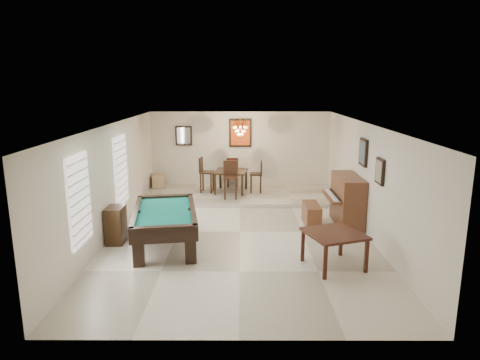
{
  "coord_description": "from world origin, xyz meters",
  "views": [
    {
      "loc": [
        0.03,
        -9.83,
        3.5
      ],
      "look_at": [
        0.0,
        0.6,
        1.15
      ],
      "focal_mm": 32.0,
      "sensor_mm": 36.0,
      "label": 1
    }
  ],
  "objects_px": {
    "dining_chair_south": "(230,180)",
    "chandelier": "(240,128)",
    "dining_chair_west": "(207,175)",
    "dining_chair_east": "(256,176)",
    "dining_table": "(231,179)",
    "corner_bench": "(158,181)",
    "upright_piano": "(341,201)",
    "dining_chair_north": "(232,172)",
    "piano_bench": "(312,214)",
    "pool_table": "(165,229)",
    "apothecary_chest": "(116,225)",
    "square_table": "(334,249)",
    "flower_vase": "(231,163)"
  },
  "relations": [
    {
      "from": "dining_chair_east",
      "to": "upright_piano",
      "type": "bearing_deg",
      "value": 38.0
    },
    {
      "from": "flower_vase",
      "to": "dining_chair_south",
      "type": "relative_size",
      "value": 0.2
    },
    {
      "from": "flower_vase",
      "to": "corner_bench",
      "type": "bearing_deg",
      "value": 166.39
    },
    {
      "from": "dining_chair_west",
      "to": "flower_vase",
      "type": "bearing_deg",
      "value": -79.72
    },
    {
      "from": "dining_chair_south",
      "to": "dining_chair_west",
      "type": "distance_m",
      "value": 1.08
    },
    {
      "from": "apothecary_chest",
      "to": "upright_piano",
      "type": "bearing_deg",
      "value": 13.49
    },
    {
      "from": "square_table",
      "to": "dining_chair_east",
      "type": "xyz_separation_m",
      "value": [
        -1.34,
        5.43,
        0.28
      ]
    },
    {
      "from": "square_table",
      "to": "dining_chair_north",
      "type": "xyz_separation_m",
      "value": [
        -2.1,
        6.2,
        0.27
      ]
    },
    {
      "from": "upright_piano",
      "to": "chandelier",
      "type": "relative_size",
      "value": 2.53
    },
    {
      "from": "dining_chair_south",
      "to": "dining_chair_east",
      "type": "distance_m",
      "value": 1.1
    },
    {
      "from": "dining_chair_south",
      "to": "chandelier",
      "type": "height_order",
      "value": "chandelier"
    },
    {
      "from": "upright_piano",
      "to": "square_table",
      "type": "bearing_deg",
      "value": -105.75
    },
    {
      "from": "dining_chair_north",
      "to": "dining_chair_west",
      "type": "distance_m",
      "value": 1.11
    },
    {
      "from": "dining_chair_west",
      "to": "corner_bench",
      "type": "xyz_separation_m",
      "value": [
        -1.69,
        0.62,
        -0.34
      ]
    },
    {
      "from": "upright_piano",
      "to": "dining_chair_west",
      "type": "height_order",
      "value": "upright_piano"
    },
    {
      "from": "dining_table",
      "to": "apothecary_chest",
      "type": "bearing_deg",
      "value": -120.77
    },
    {
      "from": "dining_table",
      "to": "corner_bench",
      "type": "relative_size",
      "value": 2.01
    },
    {
      "from": "dining_chair_south",
      "to": "dining_chair_east",
      "type": "bearing_deg",
      "value": 42.83
    },
    {
      "from": "upright_piano",
      "to": "dining_table",
      "type": "distance_m",
      "value": 4.06
    },
    {
      "from": "square_table",
      "to": "apothecary_chest",
      "type": "height_order",
      "value": "apothecary_chest"
    },
    {
      "from": "square_table",
      "to": "dining_chair_south",
      "type": "distance_m",
      "value": 5.14
    },
    {
      "from": "pool_table",
      "to": "apothecary_chest",
      "type": "xyz_separation_m",
      "value": [
        -1.15,
        0.23,
        0.01
      ]
    },
    {
      "from": "dining_table",
      "to": "dining_chair_north",
      "type": "relative_size",
      "value": 0.98
    },
    {
      "from": "piano_bench",
      "to": "pool_table",
      "type": "bearing_deg",
      "value": -156.11
    },
    {
      "from": "piano_bench",
      "to": "dining_chair_north",
      "type": "height_order",
      "value": "dining_chair_north"
    },
    {
      "from": "dining_chair_west",
      "to": "square_table",
      "type": "bearing_deg",
      "value": -143.99
    },
    {
      "from": "pool_table",
      "to": "square_table",
      "type": "height_order",
      "value": "pool_table"
    },
    {
      "from": "flower_vase",
      "to": "dining_chair_east",
      "type": "relative_size",
      "value": 0.22
    },
    {
      "from": "square_table",
      "to": "dining_chair_east",
      "type": "relative_size",
      "value": 1.0
    },
    {
      "from": "square_table",
      "to": "apothecary_chest",
      "type": "relative_size",
      "value": 1.22
    },
    {
      "from": "flower_vase",
      "to": "dining_chair_west",
      "type": "height_order",
      "value": "dining_chair_west"
    },
    {
      "from": "dining_chair_west",
      "to": "apothecary_chest",
      "type": "bearing_deg",
      "value": 165.35
    },
    {
      "from": "dining_chair_west",
      "to": "pool_table",
      "type": "bearing_deg",
      "value": -179.54
    },
    {
      "from": "flower_vase",
      "to": "apothecary_chest",
      "type": "bearing_deg",
      "value": -120.77
    },
    {
      "from": "dining_table",
      "to": "chandelier",
      "type": "distance_m",
      "value": 1.72
    },
    {
      "from": "dining_chair_west",
      "to": "dining_chair_east",
      "type": "bearing_deg",
      "value": -81.73
    },
    {
      "from": "apothecary_chest",
      "to": "chandelier",
      "type": "relative_size",
      "value": 1.39
    },
    {
      "from": "pool_table",
      "to": "square_table",
      "type": "distance_m",
      "value": 3.62
    },
    {
      "from": "flower_vase",
      "to": "dining_chair_south",
      "type": "bearing_deg",
      "value": -89.79
    },
    {
      "from": "dining_table",
      "to": "corner_bench",
      "type": "height_order",
      "value": "dining_table"
    },
    {
      "from": "dining_chair_east",
      "to": "chandelier",
      "type": "xyz_separation_m",
      "value": [
        -0.5,
        -0.22,
        1.57
      ]
    },
    {
      "from": "upright_piano",
      "to": "dining_chair_north",
      "type": "relative_size",
      "value": 1.52
    },
    {
      "from": "dining_chair_south",
      "to": "corner_bench",
      "type": "xyz_separation_m",
      "value": [
        -2.45,
        1.38,
        -0.34
      ]
    },
    {
      "from": "piano_bench",
      "to": "dining_table",
      "type": "height_order",
      "value": "dining_table"
    },
    {
      "from": "square_table",
      "to": "corner_bench",
      "type": "relative_size",
      "value": 2.08
    },
    {
      "from": "apothecary_chest",
      "to": "square_table",
      "type": "bearing_deg",
      "value": -15.53
    },
    {
      "from": "upright_piano",
      "to": "corner_bench",
      "type": "height_order",
      "value": "upright_piano"
    },
    {
      "from": "pool_table",
      "to": "dining_chair_west",
      "type": "xyz_separation_m",
      "value": [
        0.57,
        4.37,
        0.28
      ]
    },
    {
      "from": "square_table",
      "to": "corner_bench",
      "type": "bearing_deg",
      "value": 127.14
    },
    {
      "from": "dining_chair_south",
      "to": "corner_bench",
      "type": "relative_size",
      "value": 2.3
    }
  ]
}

